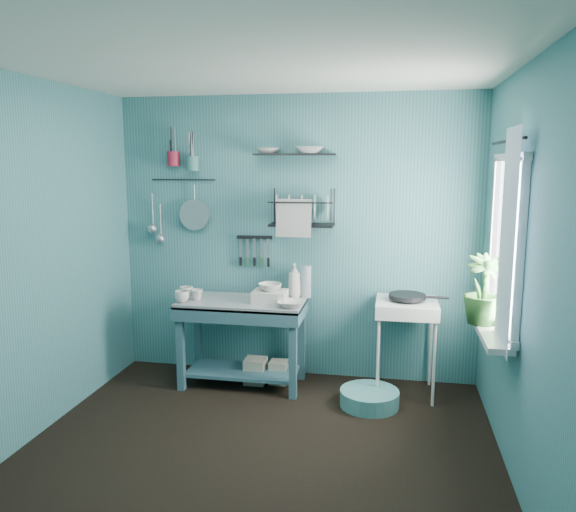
% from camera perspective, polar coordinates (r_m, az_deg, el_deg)
% --- Properties ---
extents(floor, '(3.20, 3.20, 0.00)m').
position_cam_1_polar(floor, '(3.97, -3.16, -19.43)').
color(floor, black).
rests_on(floor, ground).
extents(ceiling, '(3.20, 3.20, 0.00)m').
position_cam_1_polar(ceiling, '(3.52, -3.55, 18.99)').
color(ceiling, silver).
rests_on(ceiling, ground).
extents(wall_back, '(3.20, 0.00, 3.20)m').
position_cam_1_polar(wall_back, '(4.99, 0.81, 1.79)').
color(wall_back, '#3A7378').
rests_on(wall_back, ground).
extents(wall_front, '(3.20, 0.00, 3.20)m').
position_cam_1_polar(wall_front, '(2.16, -13.09, -8.78)').
color(wall_front, '#3A7378').
rests_on(wall_front, ground).
extents(wall_left, '(0.00, 3.00, 3.00)m').
position_cam_1_polar(wall_left, '(4.22, -24.96, -0.52)').
color(wall_left, '#3A7378').
rests_on(wall_left, ground).
extents(wall_right, '(0.00, 3.00, 3.00)m').
position_cam_1_polar(wall_right, '(3.52, 22.87, -2.20)').
color(wall_right, '#3A7378').
rests_on(wall_right, ground).
extents(work_counter, '(1.15, 0.72, 0.75)m').
position_cam_1_polar(work_counter, '(4.93, -4.64, -8.76)').
color(work_counter, '#305865').
rests_on(work_counter, floor).
extents(mug_left, '(0.12, 0.12, 0.10)m').
position_cam_1_polar(mug_left, '(4.81, -10.75, -4.07)').
color(mug_left, beige).
rests_on(mug_left, work_counter).
extents(mug_mid, '(0.14, 0.14, 0.09)m').
position_cam_1_polar(mug_mid, '(4.87, -9.22, -3.89)').
color(mug_mid, beige).
rests_on(mug_mid, work_counter).
extents(mug_right, '(0.17, 0.17, 0.10)m').
position_cam_1_polar(mug_right, '(4.96, -10.29, -3.64)').
color(mug_right, beige).
rests_on(mug_right, work_counter).
extents(wash_tub, '(0.28, 0.22, 0.10)m').
position_cam_1_polar(wash_tub, '(4.73, -1.84, -4.12)').
color(wash_tub, silver).
rests_on(wash_tub, work_counter).
extents(tub_bowl, '(0.20, 0.19, 0.06)m').
position_cam_1_polar(tub_bowl, '(4.72, -1.85, -3.17)').
color(tub_bowl, beige).
rests_on(tub_bowl, wash_tub).
extents(soap_bottle, '(0.12, 0.12, 0.30)m').
position_cam_1_polar(soap_bottle, '(4.89, 0.66, -2.48)').
color(soap_bottle, silver).
rests_on(soap_bottle, work_counter).
extents(water_bottle, '(0.09, 0.09, 0.28)m').
position_cam_1_polar(water_bottle, '(4.90, 1.85, -2.58)').
color(water_bottle, '#9DA9AF').
rests_on(water_bottle, work_counter).
extents(counter_bowl, '(0.22, 0.22, 0.05)m').
position_cam_1_polar(counter_bowl, '(4.58, 0.26, -4.89)').
color(counter_bowl, beige).
rests_on(counter_bowl, work_counter).
extents(hotplate_stand, '(0.54, 0.54, 0.80)m').
position_cam_1_polar(hotplate_stand, '(4.82, 11.83, -9.07)').
color(hotplate_stand, silver).
rests_on(hotplate_stand, floor).
extents(frying_pan, '(0.30, 0.30, 0.03)m').
position_cam_1_polar(frying_pan, '(4.70, 12.01, -4.02)').
color(frying_pan, black).
rests_on(frying_pan, hotplate_stand).
extents(knife_strip, '(0.32, 0.05, 0.03)m').
position_cam_1_polar(knife_strip, '(5.03, -3.42, 1.91)').
color(knife_strip, black).
rests_on(knife_strip, wall_back).
extents(dish_rack, '(0.55, 0.25, 0.32)m').
position_cam_1_polar(dish_rack, '(4.82, 1.44, 4.95)').
color(dish_rack, black).
rests_on(dish_rack, wall_back).
extents(upper_shelf, '(0.71, 0.24, 0.02)m').
position_cam_1_polar(upper_shelf, '(4.84, 0.69, 10.28)').
color(upper_shelf, black).
rests_on(upper_shelf, wall_back).
extents(shelf_bowl_left, '(0.20, 0.20, 0.05)m').
position_cam_1_polar(shelf_bowl_left, '(4.89, -2.03, 11.20)').
color(shelf_bowl_left, beige).
rests_on(shelf_bowl_left, upper_shelf).
extents(shelf_bowl_right, '(0.26, 0.26, 0.06)m').
position_cam_1_polar(shelf_bowl_right, '(4.82, 2.23, 10.59)').
color(shelf_bowl_right, beige).
rests_on(shelf_bowl_right, upper_shelf).
extents(utensil_cup_magenta, '(0.11, 0.11, 0.13)m').
position_cam_1_polar(utensil_cup_magenta, '(5.17, -11.58, 9.65)').
color(utensil_cup_magenta, maroon).
rests_on(utensil_cup_magenta, wall_back).
extents(utensil_cup_teal, '(0.11, 0.11, 0.13)m').
position_cam_1_polar(utensil_cup_teal, '(5.10, -9.66, 9.26)').
color(utensil_cup_teal, '#3A7A74').
rests_on(utensil_cup_teal, wall_back).
extents(colander, '(0.28, 0.03, 0.28)m').
position_cam_1_polar(colander, '(5.16, -9.48, 4.15)').
color(colander, '#A6A9AE').
rests_on(colander, wall_back).
extents(ladle_outer, '(0.01, 0.01, 0.30)m').
position_cam_1_polar(ladle_outer, '(5.31, -13.61, 4.57)').
color(ladle_outer, '#A6A9AE').
rests_on(ladle_outer, wall_back).
extents(ladle_inner, '(0.01, 0.01, 0.30)m').
position_cam_1_polar(ladle_inner, '(5.29, -12.82, 3.57)').
color(ladle_inner, '#A6A9AE').
rests_on(ladle_inner, wall_back).
extents(hook_rail, '(0.60, 0.01, 0.01)m').
position_cam_1_polar(hook_rail, '(5.19, -10.57, 7.62)').
color(hook_rail, black).
rests_on(hook_rail, wall_back).
extents(window_glass, '(0.00, 1.10, 1.10)m').
position_cam_1_polar(window_glass, '(3.93, 21.44, 1.26)').
color(window_glass, white).
rests_on(window_glass, wall_right).
extents(windowsill, '(0.16, 0.95, 0.04)m').
position_cam_1_polar(windowsill, '(4.03, 19.74, -7.03)').
color(windowsill, silver).
rests_on(windowsill, wall_right).
extents(curtain, '(0.00, 1.35, 1.35)m').
position_cam_1_polar(curtain, '(3.62, 21.35, 1.41)').
color(curtain, white).
rests_on(curtain, wall_right).
extents(curtain_rod, '(0.02, 1.05, 0.02)m').
position_cam_1_polar(curtain_rod, '(3.89, 21.37, 10.81)').
color(curtain_rod, black).
rests_on(curtain_rod, wall_right).
extents(potted_plant, '(0.34, 0.34, 0.48)m').
position_cam_1_polar(potted_plant, '(4.03, 19.22, -3.23)').
color(potted_plant, '#295923').
rests_on(potted_plant, windowsill).
extents(storage_tin_large, '(0.18, 0.18, 0.22)m').
position_cam_1_polar(storage_tin_large, '(5.04, -3.32, -11.55)').
color(storage_tin_large, tan).
rests_on(storage_tin_large, floor).
extents(storage_tin_small, '(0.15, 0.15, 0.20)m').
position_cam_1_polar(storage_tin_small, '(5.03, -0.98, -11.71)').
color(storage_tin_small, tan).
rests_on(storage_tin_small, floor).
extents(floor_basin, '(0.47, 0.47, 0.13)m').
position_cam_1_polar(floor_basin, '(4.65, 8.27, -14.10)').
color(floor_basin, teal).
rests_on(floor_basin, floor).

